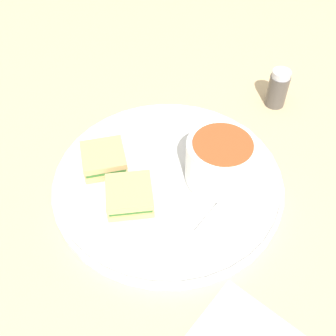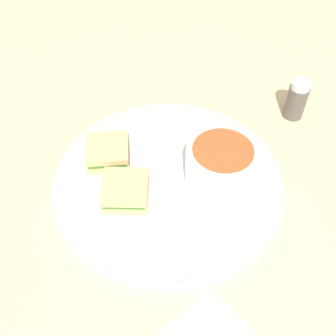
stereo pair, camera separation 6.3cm
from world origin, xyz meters
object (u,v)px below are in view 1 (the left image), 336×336
(spoon, at_px, (224,197))
(sandwich_half_far, at_px, (129,195))
(salt_shaker, at_px, (278,88))
(soup_bowl, at_px, (220,160))
(sandwich_half_near, at_px, (104,159))

(spoon, xyz_separation_m, sandwich_half_far, (0.11, 0.10, 0.01))
(spoon, height_order, salt_shaker, salt_shaker)
(sandwich_half_far, bearing_deg, salt_shaker, -96.56)
(spoon, relative_size, salt_shaker, 1.31)
(soup_bowl, height_order, salt_shaker, soup_bowl)
(soup_bowl, relative_size, sandwich_half_far, 1.11)
(soup_bowl, bearing_deg, spoon, 136.54)
(soup_bowl, xyz_separation_m, salt_shaker, (0.03, -0.24, -0.02))
(sandwich_half_near, relative_size, salt_shaker, 1.27)
(soup_bowl, relative_size, salt_shaker, 1.42)
(sandwich_half_far, height_order, salt_shaker, salt_shaker)
(soup_bowl, relative_size, sandwich_half_near, 1.12)
(soup_bowl, xyz_separation_m, spoon, (-0.03, 0.03, -0.03))
(spoon, distance_m, salt_shaker, 0.28)
(soup_bowl, xyz_separation_m, sandwich_half_near, (0.16, 0.10, -0.02))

